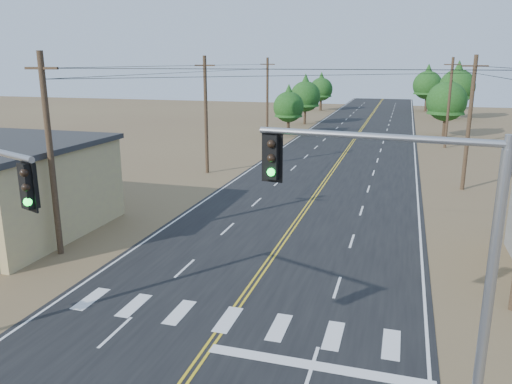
% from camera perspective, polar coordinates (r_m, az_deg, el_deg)
% --- Properties ---
extents(road, '(15.00, 200.00, 0.02)m').
position_cam_1_polar(road, '(39.65, 7.53, 0.70)').
color(road, black).
rests_on(road, ground).
extents(utility_pole_left_near, '(1.80, 0.30, 10.00)m').
position_cam_1_polar(utility_pole_left_near, '(26.25, -22.43, 3.96)').
color(utility_pole_left_near, '#4C3826').
rests_on(utility_pole_left_near, ground).
extents(utility_pole_left_mid, '(1.80, 0.30, 10.00)m').
position_cam_1_polar(utility_pole_left_mid, '(43.48, -5.74, 8.82)').
color(utility_pole_left_mid, '#4C3826').
rests_on(utility_pole_left_mid, ground).
extents(utility_pole_left_far, '(1.80, 0.30, 10.00)m').
position_cam_1_polar(utility_pole_left_far, '(62.39, 1.30, 10.64)').
color(utility_pole_left_far, '#4C3826').
rests_on(utility_pole_left_far, ground).
extents(utility_pole_right_mid, '(1.80, 0.30, 10.00)m').
position_cam_1_polar(utility_pole_right_mid, '(40.55, 23.18, 7.30)').
color(utility_pole_right_mid, '#4C3826').
rests_on(utility_pole_right_mid, ground).
extents(utility_pole_right_far, '(1.80, 0.30, 10.00)m').
position_cam_1_polar(utility_pole_right_far, '(60.38, 21.19, 9.54)').
color(utility_pole_right_far, '#4C3826').
rests_on(utility_pole_right_far, ground).
extents(signal_mast_right, '(6.05, 1.04, 7.94)m').
position_cam_1_polar(signal_mast_right, '(12.96, 18.10, -4.81)').
color(signal_mast_right, gray).
rests_on(signal_mast_right, ground).
extents(tree_left_near, '(4.04, 4.04, 6.73)m').
position_cam_1_polar(tree_left_near, '(67.18, 3.75, 10.04)').
color(tree_left_near, '#3F2D1E').
rests_on(tree_left_near, ground).
extents(tree_left_mid, '(4.68, 4.68, 7.80)m').
position_cam_1_polar(tree_left_mid, '(78.99, 5.67, 11.17)').
color(tree_left_mid, '#3F2D1E').
rests_on(tree_left_mid, ground).
extents(tree_left_far, '(4.57, 4.57, 7.61)m').
position_cam_1_polar(tree_left_far, '(102.26, 7.47, 11.82)').
color(tree_left_far, '#3F2D1E').
rests_on(tree_left_far, ground).
extents(tree_right_near, '(5.03, 5.03, 8.38)m').
position_cam_1_polar(tree_right_near, '(68.96, 21.00, 10.08)').
color(tree_right_near, '#3F2D1E').
rests_on(tree_right_near, ground).
extents(tree_right_mid, '(5.89, 5.89, 9.81)m').
position_cam_1_polar(tree_right_mid, '(92.39, 22.03, 11.46)').
color(tree_right_mid, '#3F2D1E').
rests_on(tree_right_mid, ground).
extents(tree_right_far, '(5.52, 5.52, 9.20)m').
position_cam_1_polar(tree_right_far, '(105.29, 19.03, 11.78)').
color(tree_right_far, '#3F2D1E').
rests_on(tree_right_far, ground).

